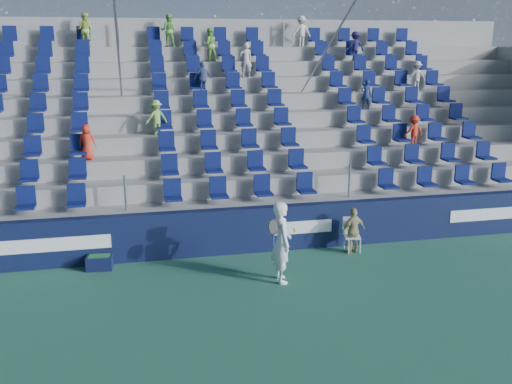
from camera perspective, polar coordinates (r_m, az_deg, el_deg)
ground at (r=12.23m, az=1.97°, el=-11.04°), size 70.00×70.00×0.00m
sponsor_wall at (r=14.86m, az=-1.04°, el=-3.82°), size 24.00×0.32×1.20m
grandstand at (r=19.38m, az=-4.09°, el=5.16°), size 24.00×8.17×6.63m
tennis_player at (r=12.95m, az=2.56°, el=-5.03°), size 0.69×0.69×1.88m
line_judge_chair at (r=15.18m, az=9.51°, el=-3.96°), size 0.48×0.49×0.90m
line_judge at (r=15.03m, az=9.73°, el=-3.81°), size 0.76×0.46×1.21m
ball_bin at (r=14.38m, az=-15.37°, el=-6.74°), size 0.65×0.46×0.34m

